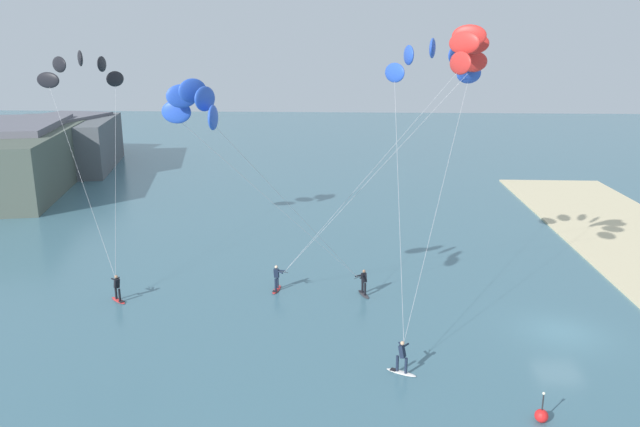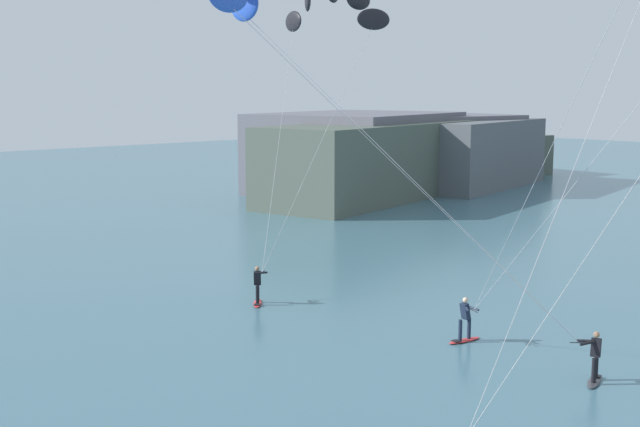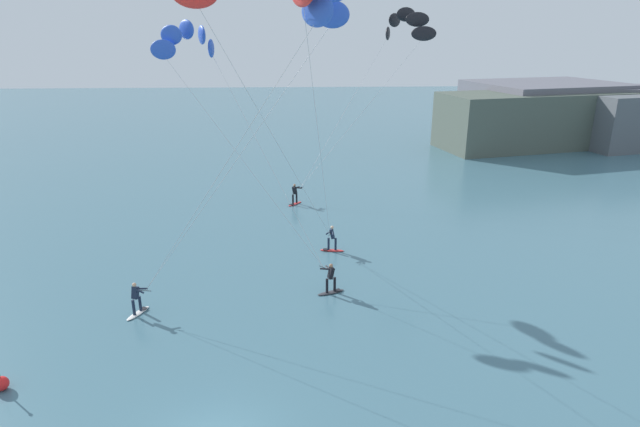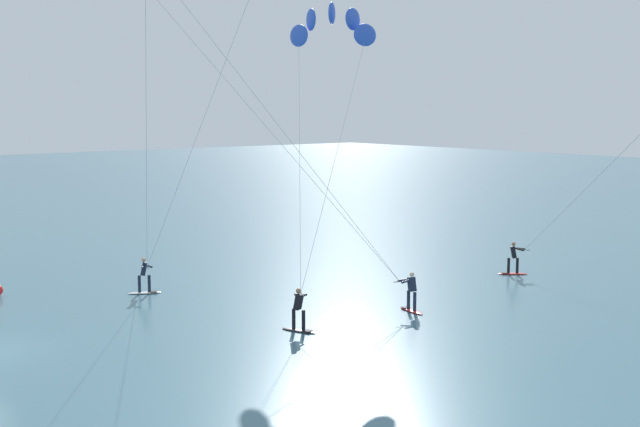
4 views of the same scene
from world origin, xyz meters
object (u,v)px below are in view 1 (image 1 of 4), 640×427
object	(u,v)px
kitesurfer_mid_water	(431,71)
kitesurfer_downwind	(82,76)
kitesurfer_far_out	(458,61)
kitesurfer_nearshore	(205,115)
marker_buoy	(541,415)

from	to	relation	value
kitesurfer_mid_water	kitesurfer_downwind	xyz separation A→B (m)	(7.95, 23.30, -0.66)
kitesurfer_far_out	kitesurfer_downwind	xyz separation A→B (m)	(10.21, 24.41, -1.23)
kitesurfer_mid_water	kitesurfer_downwind	size ratio (longest dim) A/B	1.04
kitesurfer_nearshore	marker_buoy	xyz separation A→B (m)	(-5.57, -14.85, -11.65)
kitesurfer_downwind	marker_buoy	size ratio (longest dim) A/B	10.77
kitesurfer_nearshore	kitesurfer_far_out	size ratio (longest dim) A/B	0.85
kitesurfer_nearshore	kitesurfer_downwind	world-z (taller)	kitesurfer_downwind
kitesurfer_far_out	marker_buoy	xyz separation A→B (m)	(-9.95, -2.61, -14.01)
kitesurfer_far_out	kitesurfer_downwind	distance (m)	26.48
kitesurfer_nearshore	kitesurfer_far_out	xyz separation A→B (m)	(4.39, -12.24, 2.36)
kitesurfer_far_out	kitesurfer_downwind	world-z (taller)	kitesurfer_far_out
kitesurfer_nearshore	kitesurfer_mid_water	world-z (taller)	kitesurfer_mid_water
kitesurfer_downwind	marker_buoy	xyz separation A→B (m)	(-20.16, -27.02, -12.78)
kitesurfer_mid_water	marker_buoy	xyz separation A→B (m)	(-12.21, -3.72, -13.43)
kitesurfer_far_out	kitesurfer_mid_water	bearing A→B (deg)	26.14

